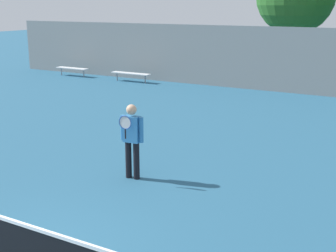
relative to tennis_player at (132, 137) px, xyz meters
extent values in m
cylinder|color=black|center=(-0.10, 0.00, -0.55)|extent=(0.14, 0.14, 0.86)
cylinder|color=black|center=(0.10, 0.02, -0.55)|extent=(0.14, 0.14, 0.86)
cube|color=teal|center=(0.00, 0.01, 0.17)|extent=(0.39, 0.23, 0.59)
cylinder|color=teal|center=(-0.24, -0.01, 0.18)|extent=(0.10, 0.10, 0.57)
cylinder|color=teal|center=(0.24, 0.03, 0.18)|extent=(0.10, 0.10, 0.57)
sphere|color=#DBAD89|center=(0.00, 0.01, 0.61)|extent=(0.23, 0.23, 0.23)
cylinder|color=black|center=(0.02, -0.27, 0.14)|extent=(0.03, 0.03, 0.22)
torus|color=#28519E|center=(0.02, -0.27, 0.39)|extent=(0.31, 0.05, 0.31)
cylinder|color=silver|center=(0.02, -0.27, 0.39)|extent=(0.27, 0.03, 0.27)
cube|color=white|center=(-7.75, 11.22, -0.54)|extent=(2.17, 0.40, 0.04)
cylinder|color=gray|center=(-8.62, 11.22, -0.77)|extent=(0.06, 0.06, 0.42)
cylinder|color=gray|center=(-6.88, 11.22, -0.77)|extent=(0.06, 0.06, 0.42)
cube|color=white|center=(-11.63, 11.22, -0.54)|extent=(1.99, 0.40, 0.04)
cylinder|color=gray|center=(-12.43, 11.22, -0.77)|extent=(0.06, 0.06, 0.42)
cylinder|color=gray|center=(-10.84, 11.22, -0.77)|extent=(0.06, 0.06, 0.42)
cube|color=gray|center=(0.46, 12.26, 0.46)|extent=(32.80, 0.06, 2.88)
cylinder|color=brown|center=(-1.49, 18.04, 0.33)|extent=(0.51, 0.51, 2.61)
camera|label=1|loc=(5.71, -8.25, 2.86)|focal=50.00mm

